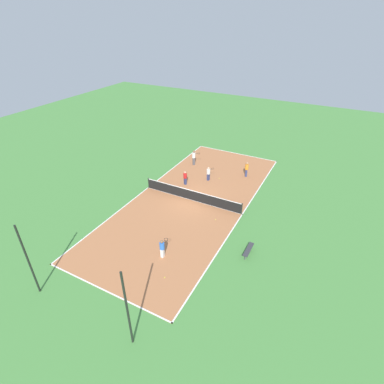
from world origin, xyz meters
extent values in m
plane|color=#47843D|center=(0.00, 0.00, 0.00)|extent=(80.00, 80.00, 0.00)
cube|color=#AD6B42|center=(0.00, 0.00, 0.01)|extent=(10.10, 24.20, 0.02)
cube|color=white|center=(-5.00, 0.00, 0.02)|extent=(0.10, 24.20, 0.00)
cube|color=white|center=(5.00, 0.00, 0.02)|extent=(0.10, 24.20, 0.00)
cube|color=white|center=(0.00, -12.05, 0.02)|extent=(10.10, 0.10, 0.00)
cube|color=white|center=(0.00, 12.05, 0.02)|extent=(10.10, 0.10, 0.00)
cube|color=white|center=(0.00, 0.00, 0.02)|extent=(10.10, 0.10, 0.00)
cylinder|color=black|center=(-4.90, 0.00, 0.58)|extent=(0.10, 0.10, 1.11)
cylinder|color=black|center=(4.90, 0.00, 0.58)|extent=(0.10, 0.10, 1.11)
cube|color=black|center=(0.00, 0.00, 0.55)|extent=(9.80, 0.03, 1.06)
cube|color=white|center=(0.00, 0.00, 1.05)|extent=(9.80, 0.04, 0.06)
cube|color=#333338|center=(-7.03, 4.52, 0.43)|extent=(0.36, 1.65, 0.04)
cylinder|color=#4C4C51|center=(-7.03, 3.84, 0.21)|extent=(0.08, 0.08, 0.41)
cylinder|color=#4C4C51|center=(-7.03, 5.20, 0.21)|extent=(0.08, 0.08, 0.41)
cube|color=navy|center=(-2.98, -6.85, 0.44)|extent=(0.27, 0.30, 0.84)
cylinder|color=orange|center=(-2.98, -6.85, 1.16)|extent=(0.46, 0.46, 0.59)
sphere|color=#A87A56|center=(-2.98, -6.85, 1.58)|extent=(0.25, 0.25, 0.25)
cube|color=navy|center=(2.00, -2.31, 0.39)|extent=(0.32, 0.30, 0.74)
cylinder|color=red|center=(2.00, -2.31, 1.02)|extent=(0.49, 0.49, 0.52)
sphere|color=tan|center=(2.00, -2.31, 1.39)|extent=(0.22, 0.22, 0.22)
cube|color=white|center=(-1.62, 7.71, 0.41)|extent=(0.21, 0.26, 0.77)
cylinder|color=blue|center=(-1.62, 7.71, 1.06)|extent=(0.37, 0.37, 0.54)
sphere|color=brown|center=(-1.62, 7.71, 1.44)|extent=(0.23, 0.23, 0.23)
cylinder|color=#262626|center=(-1.61, 7.40, 1.19)|extent=(0.04, 0.28, 0.03)
torus|color=black|center=(-1.60, 7.12, 1.19)|extent=(0.32, 0.32, 0.02)
cube|color=#4C4C51|center=(3.29, -6.72, 0.47)|extent=(0.32, 0.32, 0.90)
cylinder|color=white|center=(3.29, -6.72, 1.23)|extent=(0.51, 0.51, 0.63)
sphere|color=brown|center=(3.29, -6.72, 1.68)|extent=(0.27, 0.27, 0.27)
cylinder|color=#262626|center=(3.04, -6.93, 1.39)|extent=(0.23, 0.20, 0.03)
torus|color=black|center=(2.83, -7.11, 1.39)|extent=(0.43, 0.43, 0.02)
cube|color=navy|center=(0.27, -4.20, 0.40)|extent=(0.28, 0.31, 0.75)
cylinder|color=silver|center=(0.27, -4.20, 1.03)|extent=(0.46, 0.46, 0.52)
sphere|color=beige|center=(0.27, -4.20, 1.41)|extent=(0.22, 0.22, 0.22)
cylinder|color=#262626|center=(0.15, -4.50, 1.16)|extent=(0.13, 0.27, 0.03)
torus|color=black|center=(0.05, -4.76, 1.16)|extent=(0.39, 0.39, 0.02)
sphere|color=#CCE033|center=(-2.83, 9.36, 0.06)|extent=(0.07, 0.07, 0.07)
sphere|color=#CCE033|center=(-0.61, -5.06, 0.06)|extent=(0.07, 0.07, 0.07)
sphere|color=#CCE033|center=(-3.25, 1.85, 0.06)|extent=(0.07, 0.07, 0.07)
cylinder|color=black|center=(-3.69, 14.00, 2.66)|extent=(0.12, 0.12, 5.32)
cylinder|color=black|center=(3.69, 14.00, 2.66)|extent=(0.12, 0.12, 5.32)
camera|label=1|loc=(-11.00, 21.02, 15.45)|focal=28.00mm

